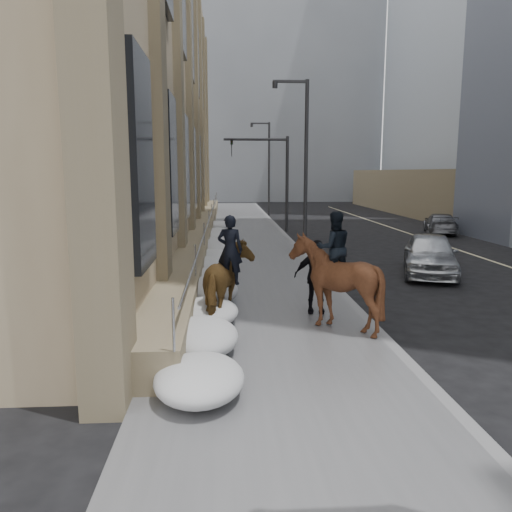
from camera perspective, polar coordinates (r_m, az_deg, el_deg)
The scene contains 16 objects.
ground at distance 10.56m, azimuth 1.88°, elevation -11.43°, with size 140.00×140.00×0.00m, color black.
sidewalk at distance 20.18m, azimuth -0.79°, elevation -1.07°, with size 5.00×80.00×0.12m, color #545457.
curb at distance 20.47m, azimuth 6.56°, elevation -0.97°, with size 0.24×80.00×0.12m, color slate.
lane_line at distance 23.19m, azimuth 26.10°, elevation -0.79°, with size 0.15×70.00×0.01m, color #BFB78C.
limestone_building at distance 30.52m, azimuth -12.29°, elevation 19.01°, with size 6.10×44.00×18.00m.
bg_building_mid at distance 70.73m, azimuth 0.54°, elevation 17.87°, with size 30.00×12.00×28.00m, color slate.
bg_building_far at distance 82.20m, azimuth -7.26°, elevation 13.82°, with size 24.00×12.00×20.00m, color gray.
streetlight_mid at distance 24.11m, azimuth 5.36°, elevation 11.42°, with size 1.71×0.24×8.00m.
streetlight_far at distance 43.97m, azimuth 1.29°, elevation 10.60°, with size 1.71×0.24×8.00m.
traffic_signal at distance 31.95m, azimuth 1.91°, elevation 9.95°, with size 4.10×0.22×6.00m.
snow_bank at distance 18.23m, azimuth -4.97°, elevation -0.94°, with size 1.70×18.10×0.76m.
mounted_horse_left at distance 12.29m, azimuth -3.18°, elevation -2.76°, with size 1.46×2.45×2.64m.
mounted_horse_right at distance 11.87m, azimuth 8.94°, elevation -2.56°, with size 1.97×2.17×2.76m.
pedestrian at distance 13.15m, azimuth 6.85°, elevation -2.32°, with size 1.14×0.47×1.94m, color black.
car_silver at distance 19.60m, azimuth 19.26°, elevation 0.22°, with size 1.85×4.59×1.56m, color silver.
car_grey at distance 33.02m, azimuth 20.31°, elevation 3.50°, with size 1.78×4.38×1.27m, color slate.
Camera 1 is at (-0.95, -9.81, 3.78)m, focal length 35.00 mm.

